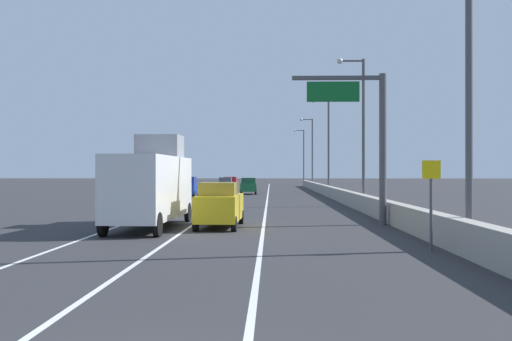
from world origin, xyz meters
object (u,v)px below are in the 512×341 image
object	(u,v)px
box_truck	(152,184)
lamp_post_right_fifth	(303,153)
overhead_sign_gantry	(368,130)
lamp_post_right_third	(327,140)
car_blue_3	(188,187)
car_red_5	(231,184)
lamp_post_right_second	(360,122)
car_yellow_2	(220,205)
car_white_4	(176,189)
car_gray_0	(226,185)
lamp_post_right_fourth	(311,148)
car_green_1	(248,186)
speed_advisory_sign	(431,198)
lamp_post_right_near	(462,58)

from	to	relation	value
box_truck	lamp_post_right_fifth	bearing A→B (deg)	82.49
overhead_sign_gantry	lamp_post_right_third	bearing A→B (deg)	87.38
car_blue_3	box_truck	bearing A→B (deg)	-84.75
car_blue_3	car_red_5	world-z (taller)	car_blue_3
lamp_post_right_second	car_yellow_2	world-z (taller)	lamp_post_right_second
overhead_sign_gantry	car_white_4	world-z (taller)	overhead_sign_gantry
lamp_post_right_third	box_truck	bearing A→B (deg)	-106.18
car_white_4	car_gray_0	bearing A→B (deg)	81.94
lamp_post_right_fourth	car_white_4	xyz separation A→B (m)	(-15.02, -42.30, -5.37)
overhead_sign_gantry	box_truck	distance (m)	10.91
car_green_1	car_red_5	world-z (taller)	car_red_5
overhead_sign_gantry	lamp_post_right_fourth	xyz separation A→B (m)	(1.68, 64.98, 1.71)
car_white_4	box_truck	xyz separation A→B (m)	(2.94, -24.60, 0.98)
speed_advisory_sign	car_red_5	size ratio (longest dim) A/B	0.67
overhead_sign_gantry	car_gray_0	xyz separation A→B (m)	(-10.46, 42.96, -3.77)
lamp_post_right_near	lamp_post_right_second	bearing A→B (deg)	88.99
lamp_post_right_near	box_truck	bearing A→B (deg)	148.61
car_gray_0	car_green_1	world-z (taller)	car_gray_0
lamp_post_right_fifth	car_red_5	size ratio (longest dim) A/B	2.53
lamp_post_right_third	car_gray_0	bearing A→B (deg)	167.53
lamp_post_right_fifth	lamp_post_right_second	bearing A→B (deg)	-89.74
speed_advisory_sign	car_gray_0	xyz separation A→B (m)	(-10.91, 52.66, -0.80)
lamp_post_right_fourth	lamp_post_right_fifth	size ratio (longest dim) A/B	1.00
lamp_post_right_second	car_yellow_2	size ratio (longest dim) A/B	2.35
car_white_4	box_truck	size ratio (longest dim) A/B	0.50
lamp_post_right_second	car_red_5	size ratio (longest dim) A/B	2.53
lamp_post_right_third	car_green_1	size ratio (longest dim) A/B	2.76
car_red_5	lamp_post_right_near	bearing A→B (deg)	-78.56
lamp_post_right_third	car_green_1	xyz separation A→B (m)	(-9.29, -1.31, -5.47)
lamp_post_right_third	car_yellow_2	bearing A→B (deg)	-102.22
car_green_1	lamp_post_right_second	bearing A→B (deg)	-67.96
speed_advisory_sign	car_white_4	distance (m)	35.19
speed_advisory_sign	overhead_sign_gantry	bearing A→B (deg)	92.61
lamp_post_right_near	box_truck	size ratio (longest dim) A/B	1.32
car_white_4	lamp_post_right_fifth	bearing A→B (deg)	77.37
car_white_4	car_yellow_2	bearing A→B (deg)	-75.88
car_yellow_2	speed_advisory_sign	bearing A→B (deg)	-46.55
lamp_post_right_fifth	box_truck	bearing A→B (deg)	-97.51
lamp_post_right_near	box_truck	distance (m)	14.72
car_green_1	lamp_post_right_third	bearing A→B (deg)	8.00
car_red_5	car_blue_3	bearing A→B (deg)	-99.80
car_blue_3	lamp_post_right_second	bearing A→B (deg)	-45.67
overhead_sign_gantry	lamp_post_right_second	xyz separation A→B (m)	(2.03, 15.50, 1.71)
lamp_post_right_near	lamp_post_right_fourth	bearing A→B (deg)	89.94
overhead_sign_gantry	car_white_4	xyz separation A→B (m)	(-13.34, 22.68, -3.67)
speed_advisory_sign	box_truck	world-z (taller)	box_truck
lamp_post_right_fifth	car_white_4	size ratio (longest dim) A/B	2.67
car_green_1	box_truck	size ratio (longest dim) A/B	0.48
lamp_post_right_fifth	car_yellow_2	size ratio (longest dim) A/B	2.35
lamp_post_right_third	car_white_4	distance (m)	23.83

